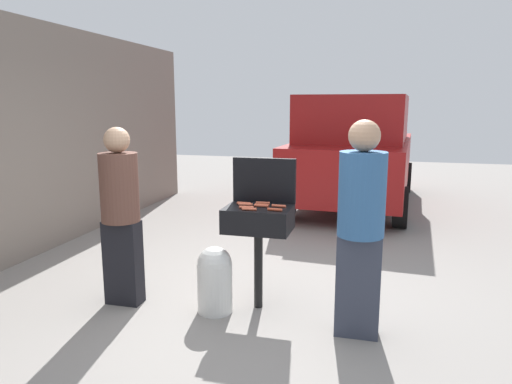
% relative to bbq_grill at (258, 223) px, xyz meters
% --- Properties ---
extents(ground_plane, '(24.00, 24.00, 0.00)m').
position_rel_bbq_grill_xyz_m(ground_plane, '(-0.13, 0.06, -0.81)').
color(ground_plane, gray).
extents(house_wall_side, '(0.24, 8.00, 2.90)m').
position_rel_bbq_grill_xyz_m(house_wall_side, '(-3.19, 1.06, 0.63)').
color(house_wall_side, slate).
rests_on(house_wall_side, ground).
extents(bbq_grill, '(0.60, 0.44, 0.96)m').
position_rel_bbq_grill_xyz_m(bbq_grill, '(0.00, 0.00, 0.00)').
color(bbq_grill, black).
rests_on(bbq_grill, ground).
extents(grill_lid_open, '(0.60, 0.05, 0.42)m').
position_rel_bbq_grill_xyz_m(grill_lid_open, '(0.00, 0.22, 0.36)').
color(grill_lid_open, black).
rests_on(grill_lid_open, bbq_grill).
extents(hot_dog_0, '(0.13, 0.04, 0.03)m').
position_rel_bbq_grill_xyz_m(hot_dog_0, '(-0.08, -0.10, 0.16)').
color(hot_dog_0, '#C6593D').
rests_on(hot_dog_0, bbq_grill).
extents(hot_dog_1, '(0.13, 0.04, 0.03)m').
position_rel_bbq_grill_xyz_m(hot_dog_1, '(-0.04, -0.16, 0.16)').
color(hot_dog_1, '#C6593D').
rests_on(hot_dog_1, bbq_grill).
extents(hot_dog_2, '(0.13, 0.04, 0.03)m').
position_rel_bbq_grill_xyz_m(hot_dog_2, '(0.18, -0.12, 0.16)').
color(hot_dog_2, '#AD4228').
rests_on(hot_dog_2, bbq_grill).
extents(hot_dog_3, '(0.13, 0.03, 0.03)m').
position_rel_bbq_grill_xyz_m(hot_dog_3, '(0.03, 0.03, 0.16)').
color(hot_dog_3, '#AD4228').
rests_on(hot_dog_3, bbq_grill).
extents(hot_dog_4, '(0.13, 0.04, 0.03)m').
position_rel_bbq_grill_xyz_m(hot_dog_4, '(0.18, 0.03, 0.16)').
color(hot_dog_4, '#B74C33').
rests_on(hot_dog_4, bbq_grill).
extents(hot_dog_5, '(0.13, 0.03, 0.03)m').
position_rel_bbq_grill_xyz_m(hot_dog_5, '(0.01, 0.12, 0.16)').
color(hot_dog_5, '#B74C33').
rests_on(hot_dog_5, bbq_grill).
extents(hot_dog_6, '(0.13, 0.03, 0.03)m').
position_rel_bbq_grill_xyz_m(hot_dog_6, '(-0.13, 0.02, 0.16)').
color(hot_dog_6, '#C6593D').
rests_on(hot_dog_6, bbq_grill).
extents(hot_dog_7, '(0.13, 0.03, 0.03)m').
position_rel_bbq_grill_xyz_m(hot_dog_7, '(-0.15, 0.06, 0.16)').
color(hot_dog_7, '#B74C33').
rests_on(hot_dog_7, bbq_grill).
extents(hot_dog_8, '(0.13, 0.03, 0.03)m').
position_rel_bbq_grill_xyz_m(hot_dog_8, '(0.03, 0.00, 0.16)').
color(hot_dog_8, '#B74C33').
rests_on(hot_dog_8, bbq_grill).
extents(propane_tank, '(0.32, 0.32, 0.62)m').
position_rel_bbq_grill_xyz_m(propane_tank, '(-0.36, -0.20, -0.49)').
color(propane_tank, silver).
rests_on(propane_tank, ground).
extents(person_left, '(0.35, 0.35, 1.68)m').
position_rel_bbq_grill_xyz_m(person_left, '(-1.26, -0.23, 0.09)').
color(person_left, black).
rests_on(person_left, ground).
extents(person_right, '(0.37, 0.37, 1.76)m').
position_rel_bbq_grill_xyz_m(person_right, '(0.92, -0.31, 0.14)').
color(person_right, '#333847').
rests_on(person_right, ground).
extents(parked_minivan, '(2.29, 4.53, 2.02)m').
position_rel_bbq_grill_xyz_m(parked_minivan, '(0.60, 4.87, 0.21)').
color(parked_minivan, maroon).
rests_on(parked_minivan, ground).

